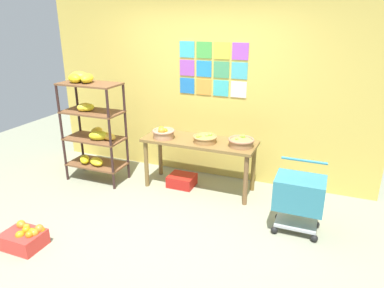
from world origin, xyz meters
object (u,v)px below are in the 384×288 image
display_table (199,147)px  produce_crate_under_table (182,180)px  banana_shelf_unit (91,119)px  fruit_basket_back_left (241,142)px  fruit_basket_left (205,139)px  orange_crate_foreground (25,237)px  fruit_basket_centre (163,133)px  shopping_cart (299,195)px

display_table → produce_crate_under_table: 0.60m
banana_shelf_unit → fruit_basket_back_left: banana_shelf_unit is taller
banana_shelf_unit → display_table: size_ratio=1.02×
produce_crate_under_table → banana_shelf_unit: bearing=-168.7°
fruit_basket_left → fruit_basket_back_left: bearing=3.4°
fruit_basket_back_left → orange_crate_foreground: size_ratio=0.83×
banana_shelf_unit → fruit_basket_left: size_ratio=4.92×
display_table → fruit_basket_back_left: 0.61m
display_table → fruit_basket_left: 0.19m
banana_shelf_unit → fruit_basket_back_left: bearing=6.7°
fruit_basket_back_left → fruit_basket_centre: (-1.08, -0.08, 0.01)m
fruit_basket_left → orange_crate_foreground: fruit_basket_left is taller
fruit_basket_back_left → fruit_basket_centre: bearing=-175.7°
fruit_basket_left → shopping_cart: (1.31, -0.53, -0.33)m
fruit_basket_back_left → fruit_basket_left: size_ratio=1.05×
fruit_basket_centre → produce_crate_under_table: fruit_basket_centre is taller
fruit_basket_centre → produce_crate_under_table: bearing=20.4°
orange_crate_foreground → produce_crate_under_table: bearing=63.4°
banana_shelf_unit → fruit_basket_centre: size_ratio=5.14×
fruit_basket_back_left → shopping_cart: 1.05m
fruit_basket_back_left → orange_crate_foreground: 2.75m
fruit_basket_back_left → orange_crate_foreground: (-1.82, -1.94, -0.68)m
banana_shelf_unit → produce_crate_under_table: 1.57m
fruit_basket_back_left → produce_crate_under_table: bearing=179.7°
produce_crate_under_table → shopping_cart: size_ratio=0.47×
fruit_basket_left → shopping_cart: fruit_basket_left is taller
produce_crate_under_table → orange_crate_foreground: 2.18m
fruit_basket_back_left → produce_crate_under_table: (-0.85, 0.00, -0.71)m
fruit_basket_left → banana_shelf_unit: bearing=-172.3°
fruit_basket_back_left → shopping_cart: bearing=-34.3°
display_table → fruit_basket_centre: bearing=-167.2°
display_table → fruit_basket_left: fruit_basket_left is taller
banana_shelf_unit → shopping_cart: bearing=-5.9°
fruit_basket_centre → shopping_cart: 1.99m
fruit_basket_centre → fruit_basket_left: 0.59m
orange_crate_foreground → banana_shelf_unit: bearing=100.7°
display_table → shopping_cart: 1.54m
banana_shelf_unit → fruit_basket_centre: bearing=9.1°
fruit_basket_back_left → orange_crate_foreground: fruit_basket_back_left is taller
produce_crate_under_table → orange_crate_foreground: bearing=-116.6°
fruit_basket_left → display_table: bearing=150.1°
orange_crate_foreground → shopping_cart: bearing=27.7°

